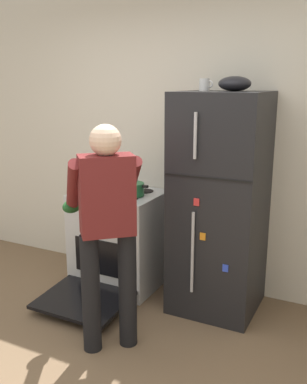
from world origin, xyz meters
name	(u,v)px	position (x,y,z in m)	size (l,w,h in m)	color
kitchen_wall_back	(188,140)	(0.00, 1.95, 1.35)	(6.00, 0.10, 2.70)	silver
refrigerator	(220,204)	(0.45, 1.57, 0.89)	(0.68, 0.72, 1.79)	black
stove_range	(119,240)	(-0.51, 1.55, 0.43)	(0.76, 1.21, 0.89)	silver
person_cook	(107,219)	(-0.06, 0.67, 0.96)	(0.68, 0.72, 1.60)	black
red_pot	(132,189)	(-0.35, 1.52, 0.95)	(0.32, 0.22, 0.11)	#236638
coffee_mug	(205,85)	(0.27, 1.62, 1.84)	(0.11, 0.08, 0.10)	silver
pepper_mill	(103,174)	(-0.81, 1.77, 0.99)	(0.05, 0.05, 0.19)	brown
mixing_bowl	(235,84)	(0.53, 1.57, 1.85)	(0.25, 0.25, 0.11)	black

